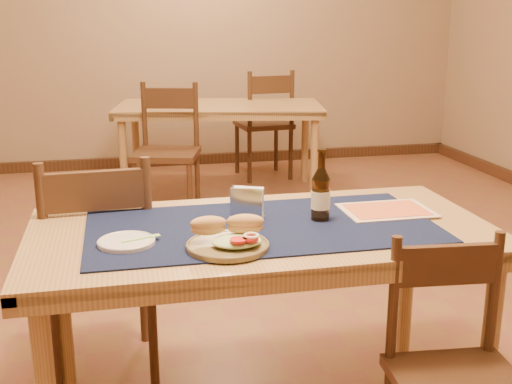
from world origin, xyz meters
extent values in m
cube|color=brown|center=(0.00, 0.00, -0.01)|extent=(6.00, 7.00, 0.02)
cube|color=#957D60|center=(0.00, 3.51, 1.40)|extent=(6.00, 0.02, 2.80)
cylinder|color=#A7804E|center=(0.72, -1.12, 0.35)|extent=(0.06, 0.06, 0.71)
cylinder|color=#A7804E|center=(-0.72, -0.48, 0.35)|extent=(0.06, 0.06, 0.71)
cylinder|color=#A7804E|center=(0.72, -0.48, 0.35)|extent=(0.06, 0.06, 0.71)
cube|color=#A7804E|center=(0.00, -0.80, 0.73)|extent=(1.60, 0.80, 0.04)
cube|color=#0F1A3A|center=(0.00, -0.80, 0.75)|extent=(1.20, 0.60, 0.01)
cube|color=#412517|center=(0.00, 3.47, 0.05)|extent=(6.00, 0.06, 0.10)
cylinder|color=#A7804E|center=(-0.44, 2.16, 0.35)|extent=(0.06, 0.06, 0.71)
cylinder|color=#A7804E|center=(1.04, 1.89, 0.35)|extent=(0.06, 0.06, 0.71)
cylinder|color=#A7804E|center=(-0.32, 2.82, 0.35)|extent=(0.06, 0.06, 0.71)
cylinder|color=#A7804E|center=(1.16, 2.56, 0.35)|extent=(0.06, 0.06, 0.71)
cube|color=#A7804E|center=(0.36, 2.36, 0.73)|extent=(1.79, 1.11, 0.04)
cylinder|color=#412517|center=(-0.40, -0.12, 0.24)|extent=(0.04, 0.04, 0.47)
cylinder|color=#412517|center=(-0.78, -0.14, 0.24)|extent=(0.04, 0.04, 0.47)
cylinder|color=#412517|center=(-0.38, -0.50, 0.24)|extent=(0.04, 0.04, 0.47)
cylinder|color=#412517|center=(-0.76, -0.52, 0.24)|extent=(0.04, 0.04, 0.47)
cube|color=#412517|center=(-0.58, -0.32, 0.47)|extent=(0.46, 0.46, 0.04)
cube|color=#412517|center=(-0.57, -0.52, 0.84)|extent=(0.38, 0.05, 0.15)
cylinder|color=#412517|center=(-0.38, -0.51, 0.71)|extent=(0.04, 0.04, 0.48)
cylinder|color=#412517|center=(-0.76, -0.53, 0.71)|extent=(0.04, 0.04, 0.48)
cube|color=#412517|center=(0.49, -1.20, 0.72)|extent=(0.33, 0.06, 0.13)
cylinder|color=#412517|center=(0.33, -1.18, 0.62)|extent=(0.03, 0.03, 0.42)
cylinder|color=#412517|center=(0.65, -1.21, 0.62)|extent=(0.03, 0.03, 0.42)
cylinder|color=#412517|center=(-0.38, 1.60, 0.24)|extent=(0.04, 0.04, 0.49)
cylinder|color=#412517|center=(0.00, 1.50, 0.24)|extent=(0.04, 0.04, 0.49)
cylinder|color=#412517|center=(-0.28, 1.97, 0.24)|extent=(0.04, 0.04, 0.49)
cylinder|color=#412517|center=(0.10, 1.87, 0.24)|extent=(0.04, 0.04, 0.49)
cube|color=#412517|center=(-0.14, 1.73, 0.49)|extent=(0.56, 0.56, 0.04)
cube|color=#412517|center=(-0.09, 1.93, 0.87)|extent=(0.38, 0.13, 0.15)
cylinder|color=#412517|center=(-0.27, 1.98, 0.74)|extent=(0.04, 0.04, 0.50)
cylinder|color=#412517|center=(0.10, 1.88, 0.74)|extent=(0.04, 0.04, 0.50)
cylinder|color=#412517|center=(1.01, 3.05, 0.25)|extent=(0.04, 0.04, 0.49)
cylinder|color=#412517|center=(0.62, 3.01, 0.25)|extent=(0.04, 0.04, 0.49)
cylinder|color=#412517|center=(1.05, 2.66, 0.25)|extent=(0.04, 0.04, 0.49)
cylinder|color=#412517|center=(0.66, 2.62, 0.25)|extent=(0.04, 0.04, 0.49)
cube|color=#412517|center=(0.84, 2.83, 0.49)|extent=(0.50, 0.50, 0.04)
cube|color=#412517|center=(0.86, 2.63, 0.87)|extent=(0.39, 0.07, 0.15)
cylinder|color=#412517|center=(1.05, 2.65, 0.74)|extent=(0.04, 0.04, 0.50)
cylinder|color=#412517|center=(0.66, 2.61, 0.74)|extent=(0.04, 0.04, 0.50)
cylinder|color=brown|center=(-0.16, -0.99, 0.76)|extent=(0.26, 0.26, 0.01)
torus|color=brown|center=(-0.16, -0.99, 0.77)|extent=(0.26, 0.26, 0.01)
ellipsoid|color=#C0DF99|center=(-0.13, -1.02, 0.79)|extent=(0.16, 0.13, 0.03)
ellipsoid|color=tan|center=(-0.21, -0.96, 0.82)|extent=(0.11, 0.05, 0.06)
ellipsoid|color=tan|center=(-0.09, -0.97, 0.82)|extent=(0.12, 0.07, 0.07)
cylinder|color=red|center=(-0.13, -1.06, 0.80)|extent=(0.05, 0.05, 0.01)
cylinder|color=red|center=(-0.09, -1.05, 0.80)|extent=(0.05, 0.05, 0.01)
torus|color=silver|center=(-0.09, -1.05, 0.81)|extent=(0.05, 0.05, 0.01)
cylinder|color=silver|center=(-0.47, -0.89, 0.76)|extent=(0.18, 0.18, 0.01)
torus|color=silver|center=(-0.47, -0.89, 0.77)|extent=(0.18, 0.18, 0.01)
cube|color=#96E17B|center=(-0.43, -0.89, 0.77)|extent=(0.10, 0.04, 0.00)
cube|color=#96E17B|center=(-0.37, -0.87, 0.77)|extent=(0.04, 0.03, 0.00)
cylinder|color=#42260B|center=(0.22, -0.78, 0.83)|extent=(0.07, 0.07, 0.15)
cone|color=#42260B|center=(0.22, -0.78, 0.93)|extent=(0.07, 0.07, 0.04)
cylinder|color=#42260B|center=(0.22, -0.78, 0.97)|extent=(0.03, 0.03, 0.06)
cylinder|color=#42260B|center=(0.22, -0.78, 1.01)|extent=(0.03, 0.03, 0.01)
cylinder|color=#F4EFC3|center=(0.22, -0.78, 0.83)|extent=(0.07, 0.07, 0.06)
cube|color=silver|center=(-0.03, -0.69, 0.76)|extent=(0.13, 0.09, 0.00)
cube|color=silver|center=(-0.04, -0.71, 0.81)|extent=(0.11, 0.05, 0.11)
cube|color=silver|center=(-0.02, -0.68, 0.81)|extent=(0.11, 0.05, 0.11)
cube|color=white|center=(-0.03, -0.69, 0.81)|extent=(0.11, 0.07, 0.10)
cube|color=teal|center=(-0.04, -0.71, 0.82)|extent=(0.07, 0.03, 0.04)
cube|color=beige|center=(0.49, -0.73, 0.76)|extent=(0.33, 0.24, 0.00)
cube|color=#D56437|center=(0.49, -0.73, 0.76)|extent=(0.28, 0.20, 0.00)
camera|label=1|loc=(-0.47, -2.86, 1.46)|focal=45.00mm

